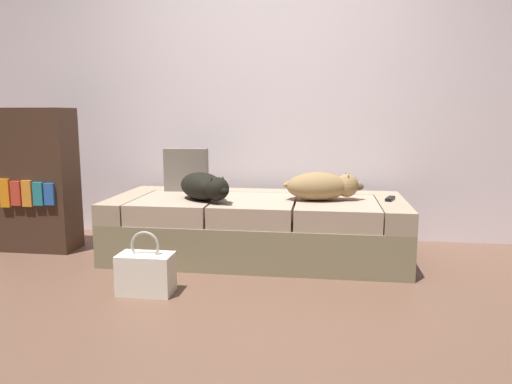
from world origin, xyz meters
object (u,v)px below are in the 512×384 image
at_px(throw_pillow, 186,170).
at_px(bookshelf, 38,180).
at_px(tv_remote, 390,199).
at_px(handbag, 146,273).
at_px(dog_tan, 322,186).
at_px(couch, 257,227).
at_px(dog_dark, 204,187).

relative_size(throw_pillow, bookshelf, 0.31).
relative_size(tv_remote, bookshelf, 0.14).
bearing_deg(handbag, tv_remote, 30.26).
relative_size(dog_tan, handbag, 1.56).
bearing_deg(dog_tan, couch, 174.90).
xyz_separation_m(couch, handbag, (-0.54, -0.85, -0.09)).
relative_size(couch, bookshelf, 1.94).
bearing_deg(handbag, couch, 57.48).
bearing_deg(tv_remote, handbag, -131.23).
bearing_deg(bookshelf, dog_dark, -5.09).
xyz_separation_m(couch, dog_tan, (0.48, -0.04, 0.33)).
height_order(dog_dark, handbag, dog_dark).
bearing_deg(throw_pillow, dog_dark, -58.80).
bearing_deg(bookshelf, dog_tan, 0.07).
height_order(dog_tan, bookshelf, bookshelf).
distance_m(dog_dark, throw_pillow, 0.49).
bearing_deg(throw_pillow, bookshelf, -164.79).
xyz_separation_m(dog_dark, throw_pillow, (-0.25, 0.42, 0.07)).
bearing_deg(handbag, bookshelf, 145.29).
bearing_deg(dog_dark, bookshelf, 174.91).
height_order(tv_remote, bookshelf, bookshelf).
xyz_separation_m(handbag, bookshelf, (-1.16, 0.81, 0.42)).
height_order(dog_tan, handbag, dog_tan).
bearing_deg(tv_remote, couch, -160.03).
relative_size(dog_dark, handbag, 1.30).
height_order(handbag, bookshelf, bookshelf).
xyz_separation_m(couch, throw_pillow, (-0.61, 0.25, 0.39)).
height_order(dog_dark, tv_remote, dog_dark).
xyz_separation_m(dog_dark, dog_tan, (0.83, 0.12, 0.00)).
relative_size(handbag, bookshelf, 0.34).
relative_size(tv_remote, throw_pillow, 0.44).
distance_m(dog_dark, handbag, 0.83).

